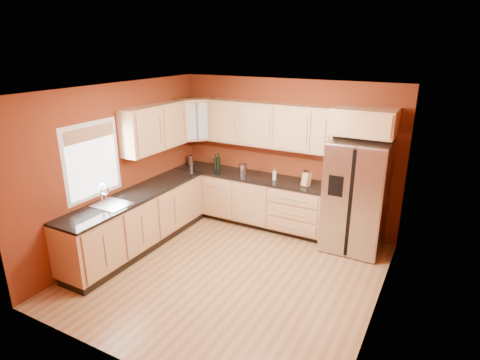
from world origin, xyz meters
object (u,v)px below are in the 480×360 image
Objects in this scene: canister_left at (191,160)px; soap_dispenser at (274,175)px; knife_block at (306,179)px; refrigerator at (356,196)px; wine_bottle_a at (216,161)px.

soap_dispenser is (1.80, -0.09, 0.01)m from canister_left.
knife_block reaches higher than canister_left.
soap_dispenser is (-0.58, 0.03, -0.02)m from knife_block.
canister_left is 0.93× the size of soap_dispenser.
refrigerator is at bearing 22.13° from knife_block.
refrigerator is at bearing -2.01° from wine_bottle_a.
refrigerator is 0.83m from knife_block.
wine_bottle_a reaches higher than knife_block.
wine_bottle_a is at bearing 177.99° from refrigerator.
knife_block is 1.19× the size of soap_dispenser.
knife_block is (1.81, -0.10, -0.03)m from wine_bottle_a.
refrigerator reaches higher than wine_bottle_a.
wine_bottle_a reaches higher than soap_dispenser.
knife_block is at bearing -2.81° from canister_left.
refrigerator reaches higher than soap_dispenser.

